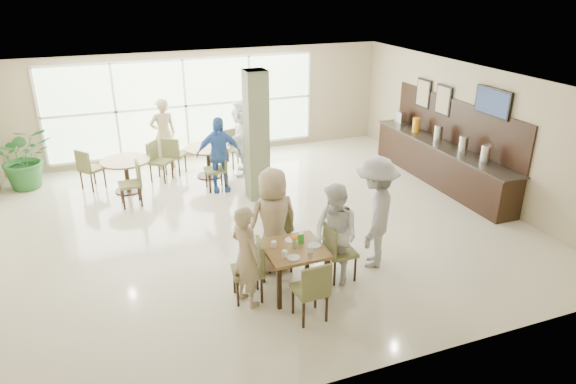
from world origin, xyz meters
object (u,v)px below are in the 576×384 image
object	(u,v)px
main_table	(294,253)
teen_right	(335,235)
teen_standing	(375,213)
adult_b	(243,138)
adult_a	(219,154)
round_table_right	(208,154)
teen_left	(246,256)
round_table_left	(126,168)
teen_far	(273,221)
buffet_counter	(441,160)
potted_plant	(24,157)
adult_standing	(164,134)

from	to	relation	value
main_table	teen_right	size ratio (longest dim) A/B	0.55
teen_standing	adult_b	size ratio (longest dim) A/B	1.04
teen_right	adult_a	world-z (taller)	adult_a
round_table_right	teen_left	world-z (taller)	teen_left
main_table	round_table_left	xyz separation A→B (m)	(-2.07, 5.06, -0.08)
main_table	round_table_right	xyz separation A→B (m)	(-0.13, 5.32, -0.08)
adult_a	round_table_right	bearing A→B (deg)	97.30
teen_left	adult_a	bearing A→B (deg)	-31.83
teen_left	main_table	bearing A→B (deg)	-109.33
teen_far	teen_right	distance (m)	1.05
round_table_left	adult_a	world-z (taller)	adult_a
main_table	teen_left	bearing A→B (deg)	-176.27
teen_far	adult_b	bearing A→B (deg)	-105.26
buffet_counter	teen_right	xyz separation A→B (m)	(-4.18, -2.96, 0.27)
main_table	teen_right	bearing A→B (deg)	2.34
potted_plant	adult_a	size ratio (longest dim) A/B	0.85
teen_standing	adult_a	bearing A→B (deg)	-121.71
teen_standing	adult_a	size ratio (longest dim) A/B	1.11
adult_b	adult_standing	size ratio (longest dim) A/B	1.02
potted_plant	teen_right	xyz separation A→B (m)	(4.90, -6.11, 0.10)
adult_a	buffet_counter	bearing A→B (deg)	-10.78
round_table_left	teen_far	bearing A→B (deg)	-65.43
buffet_counter	adult_a	world-z (taller)	buffet_counter
round_table_right	teen_far	bearing A→B (deg)	-89.40
main_table	buffet_counter	xyz separation A→B (m)	(4.89, 2.99, -0.10)
potted_plant	teen_standing	distance (m)	8.20
round_table_left	adult_a	size ratio (longest dim) A/B	0.63
teen_left	adult_standing	distance (m)	6.34
buffet_counter	adult_a	xyz separation A→B (m)	(-4.98, 1.38, 0.31)
main_table	teen_right	xyz separation A→B (m)	(0.71, 0.03, 0.17)
potted_plant	adult_a	distance (m)	4.47
potted_plant	adult_standing	xyz separation A→B (m)	(3.17, 0.14, 0.17)
main_table	adult_b	size ratio (longest dim) A/B	0.50
buffet_counter	potted_plant	bearing A→B (deg)	160.90
buffet_counter	adult_standing	xyz separation A→B (m)	(-5.92, 3.29, 0.35)
adult_a	adult_b	world-z (taller)	adult_b
round_table_left	teen_far	distance (m)	4.78
potted_plant	teen_right	size ratio (longest dim) A/B	0.88
teen_left	adult_a	distance (m)	4.47
adult_a	adult_b	size ratio (longest dim) A/B	0.94
potted_plant	adult_standing	distance (m)	3.17
main_table	buffet_counter	world-z (taller)	buffet_counter
potted_plant	teen_standing	xyz separation A→B (m)	(5.74, -5.85, 0.23)
buffet_counter	adult_a	distance (m)	5.18
round_table_right	adult_a	xyz separation A→B (m)	(0.04, -0.95, 0.29)
teen_right	round_table_right	bearing A→B (deg)	168.48
main_table	adult_a	bearing A→B (deg)	91.17
potted_plant	teen_far	xyz separation A→B (m)	(4.11, -5.41, 0.16)
adult_standing	teen_far	bearing A→B (deg)	90.37
potted_plant	buffet_counter	bearing A→B (deg)	-19.10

